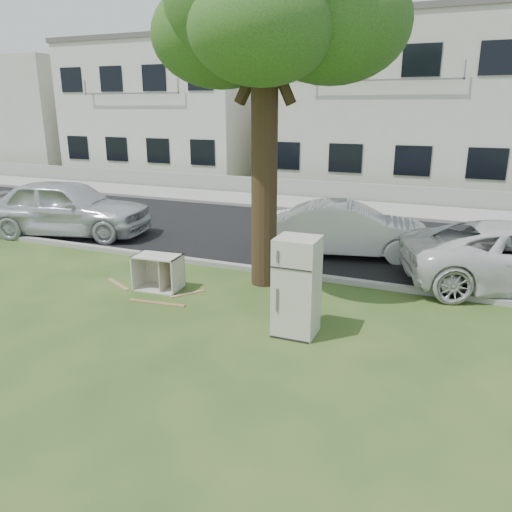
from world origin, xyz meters
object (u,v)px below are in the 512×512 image
at_px(fridge, 297,287).
at_px(cabinet, 158,272).
at_px(car_left, 67,207).
at_px(car_center, 349,229).

relative_size(fridge, cabinet, 1.77).
xyz_separation_m(cabinet, car_left, (-5.07, 2.90, 0.47)).
bearing_deg(car_left, fridge, -127.00).
bearing_deg(car_left, car_center, -94.68).
bearing_deg(car_center, car_left, 85.22).
xyz_separation_m(car_center, car_left, (-8.20, -1.15, 0.16)).
bearing_deg(fridge, cabinet, 164.14).
distance_m(fridge, car_left, 9.25).
height_order(car_center, car_left, car_left).
xyz_separation_m(fridge, car_center, (-0.23, 4.96, -0.16)).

